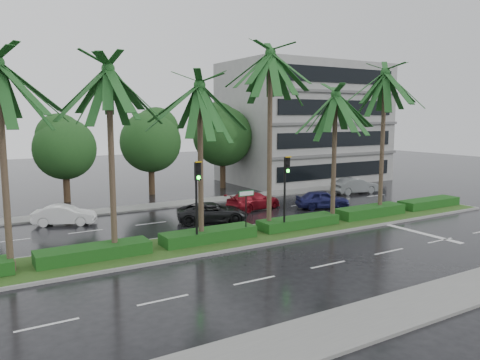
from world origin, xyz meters
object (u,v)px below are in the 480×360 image
street_sign (246,202)px  car_grey (355,186)px  car_white (64,215)px  car_darkgrey (213,212)px  car_blue (322,199)px  signal_median_left (197,191)px  car_red (254,200)px

street_sign → car_grey: bearing=26.9°
car_white → car_darkgrey: size_ratio=0.82×
street_sign → car_blue: (9.50, 4.69, -1.46)m
street_sign → signal_median_left: bearing=-176.5°
car_white → car_grey: car_grey is taller
signal_median_left → car_grey: 21.17m
street_sign → car_white: (-7.71, 8.99, -1.51)m
signal_median_left → street_sign: size_ratio=1.68×
car_red → car_grey: size_ratio=1.05×
car_red → car_grey: (11.29, 1.22, 0.05)m
car_red → car_blue: car_blue is taller
car_darkgrey → car_grey: car_grey is taller
signal_median_left → car_darkgrey: bearing=55.2°
signal_median_left → car_grey: size_ratio=1.04×
car_darkgrey → car_red: (4.50, 2.17, 0.01)m
car_white → car_red: bearing=-75.3°
street_sign → car_white: size_ratio=0.70×
car_white → car_darkgrey: (8.21, -4.14, 0.02)m
car_white → car_blue: bearing=-80.5°
car_red → car_grey: car_grey is taller
car_darkgrey → car_blue: 9.00m
street_sign → car_red: size_ratio=0.59×
car_darkgrey → car_red: bearing=-44.3°
car_blue → car_grey: size_ratio=0.93×
signal_median_left → car_grey: bearing=23.6°
car_red → car_blue: size_ratio=1.14×
signal_median_left → car_red: bearing=42.0°
car_grey → street_sign: bearing=123.7°
car_blue → car_darkgrey: bearing=109.8°
car_darkgrey → car_blue: size_ratio=1.17×
car_blue → car_grey: bearing=-41.5°
car_white → car_grey: (23.99, -0.74, 0.08)m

